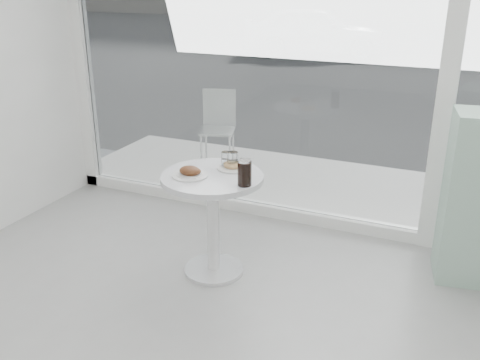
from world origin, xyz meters
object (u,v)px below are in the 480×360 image
at_px(plate_donut, 233,166).
at_px(water_tumbler_a, 226,161).
at_px(water_tumbler_b, 233,162).
at_px(patio_chair, 218,124).
at_px(car_white, 314,30).
at_px(plate_fritter, 190,172).
at_px(cola_glass, 244,173).
at_px(main_table, 213,204).

distance_m(plate_donut, water_tumbler_a, 0.07).
relative_size(plate_donut, water_tumbler_b, 1.77).
bearing_deg(patio_chair, car_white, 82.63).
relative_size(plate_fritter, water_tumbler_b, 1.93).
bearing_deg(car_white, patio_chair, 173.04).
bearing_deg(water_tumbler_b, cola_glass, -51.20).
bearing_deg(water_tumbler_a, water_tumbler_b, -19.97).
relative_size(car_white, plate_fritter, 14.94).
relative_size(main_table, cola_glass, 4.33).
relative_size(plate_fritter, cola_glass, 1.40).
bearing_deg(main_table, patio_chair, 114.86).
height_order(car_white, water_tumbler_a, car_white).
bearing_deg(plate_donut, plate_fritter, -128.72).
bearing_deg(plate_donut, cola_glass, -52.19).
distance_m(patio_chair, cola_glass, 2.45).
height_order(main_table, patio_chair, patio_chair).
relative_size(plate_donut, water_tumbler_a, 1.99).
distance_m(water_tumbler_a, water_tumbler_b, 0.06).
relative_size(water_tumbler_a, cola_glass, 0.65).
relative_size(car_white, water_tumbler_b, 28.84).
xyz_separation_m(plate_donut, cola_glass, (0.20, -0.26, 0.07)).
relative_size(plate_fritter, plate_donut, 1.09).
distance_m(plate_fritter, water_tumbler_b, 0.32).
relative_size(main_table, water_tumbler_b, 5.96).
distance_m(main_table, car_white, 11.34).
bearing_deg(plate_donut, car_white, 103.42).
bearing_deg(cola_glass, plate_donut, 127.81).
xyz_separation_m(patio_chair, water_tumbler_b, (1.02, -1.86, 0.30)).
bearing_deg(cola_glass, plate_fritter, 179.24).
bearing_deg(plate_donut, patio_chair, 118.83).
xyz_separation_m(plate_fritter, water_tumbler_b, (0.21, 0.24, 0.03)).
bearing_deg(main_table, water_tumbler_b, 61.91).
bearing_deg(water_tumbler_b, car_white, 103.43).
distance_m(water_tumbler_b, cola_glass, 0.32).
distance_m(car_white, cola_glass, 11.50).
height_order(water_tumbler_a, cola_glass, cola_glass).
bearing_deg(patio_chair, plate_donut, -78.48).
xyz_separation_m(main_table, patio_chair, (-0.93, 2.01, -0.02)).
height_order(car_white, plate_donut, car_white).
bearing_deg(water_tumbler_a, main_table, -97.62).
bearing_deg(cola_glass, main_table, 162.52).
relative_size(water_tumbler_a, water_tumbler_b, 0.89).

